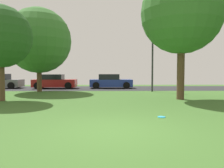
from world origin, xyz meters
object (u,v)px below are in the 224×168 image
Objects in this scene: oak_tree_left at (182,13)px; parked_car_red at (55,82)px; birch_tree_lone at (39,41)px; frisbee_disc at (162,117)px; street_lamp_post at (152,64)px; maple_tree_far at (0,37)px; parked_car_blue at (111,82)px.

oak_tree_left reaches higher than parked_car_red.
birch_tree_lone is at bearing -96.13° from parked_car_red.
frisbee_disc is 10.80m from street_lamp_post.
frisbee_disc is (7.72, -4.68, -3.48)m from maple_tree_far.
parked_car_red is 9.66m from street_lamp_post.
maple_tree_far is at bearing -93.99° from parked_car_red.
oak_tree_left is 7.51m from frisbee_disc.
frisbee_disc is 0.07× the size of parked_car_blue.
maple_tree_far is at bearing -177.12° from oak_tree_left.
parked_car_red is 0.91× the size of street_lamp_post.
birch_tree_lone is at bearing 151.17° from oak_tree_left.
birch_tree_lone is at bearing 179.14° from street_lamp_post.
maple_tree_far is at bearing -92.70° from birch_tree_lone.
birch_tree_lone is 1.63× the size of parked_car_blue.
parked_car_red is (-9.39, 8.93, -4.29)m from oak_tree_left.
parked_car_blue is at bearing 96.42° from frisbee_disc.
birch_tree_lone is (0.28, 5.88, 0.61)m from maple_tree_far.
parked_car_red is at bearing -177.10° from parked_car_blue.
oak_tree_left is 26.89× the size of frisbee_disc.
birch_tree_lone reaches higher than parked_car_blue.
parked_car_blue reaches higher than parked_car_red.
oak_tree_left is 11.18m from birch_tree_lone.
street_lamp_post is (1.72, 10.42, 2.24)m from frisbee_disc.
frisbee_disc is 0.07× the size of parked_car_red.
maple_tree_far is 9.88m from parked_car_red.
oak_tree_left is at bearing -83.38° from street_lamp_post.
parked_car_red is at bearing 116.59° from frisbee_disc.
street_lamp_post is at bearing -22.78° from parked_car_red.
birch_tree_lone is (-9.77, 5.38, -0.82)m from oak_tree_left.
birch_tree_lone reaches higher than parked_car_red.
birch_tree_lone is 1.64× the size of parked_car_red.
birch_tree_lone is at bearing 87.30° from maple_tree_far.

